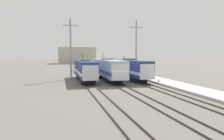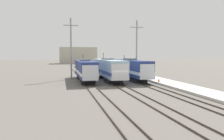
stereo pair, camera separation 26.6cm
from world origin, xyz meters
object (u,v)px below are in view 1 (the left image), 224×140
at_px(locomotive_far_left, 85,70).
at_px(catenary_tower_right, 136,48).
at_px(locomotive_far_right, 130,69).
at_px(locomotive_center, 108,69).
at_px(traffic_cone, 159,80).
at_px(catenary_tower_left, 71,48).

bearing_deg(locomotive_far_left, catenary_tower_right, 18.91).
bearing_deg(catenary_tower_right, locomotive_far_right, -126.01).
bearing_deg(locomotive_far_left, locomotive_center, 12.61).
distance_m(locomotive_center, traffic_cone, 10.68).
bearing_deg(locomotive_far_right, catenary_tower_left, 164.19).
height_order(locomotive_far_right, catenary_tower_right, catenary_tower_right).
relative_size(locomotive_far_left, traffic_cone, 27.52).
height_order(catenary_tower_left, traffic_cone, catenary_tower_left).
height_order(locomotive_center, locomotive_far_right, locomotive_center).
relative_size(catenary_tower_right, traffic_cone, 21.09).
bearing_deg(catenary_tower_left, locomotive_far_left, -58.86).
distance_m(locomotive_far_left, catenary_tower_left, 6.38).
xyz_separation_m(locomotive_far_right, catenary_tower_right, (2.41, 3.32, 4.27)).
relative_size(locomotive_far_right, traffic_cone, 31.77).
bearing_deg(locomotive_far_left, locomotive_far_right, 4.26).
bearing_deg(traffic_cone, locomotive_far_right, 112.50).
xyz_separation_m(locomotive_center, traffic_cone, (7.56, -7.37, -1.63)).
bearing_deg(locomotive_far_left, catenary_tower_left, 121.14).
height_order(locomotive_far_left, catenary_tower_right, catenary_tower_right).
xyz_separation_m(catenary_tower_left, catenary_tower_right, (14.14, 0.00, 0.00)).
xyz_separation_m(locomotive_center, catenary_tower_right, (7.06, 2.97, 4.23)).
height_order(locomotive_far_right, traffic_cone, locomotive_far_right).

